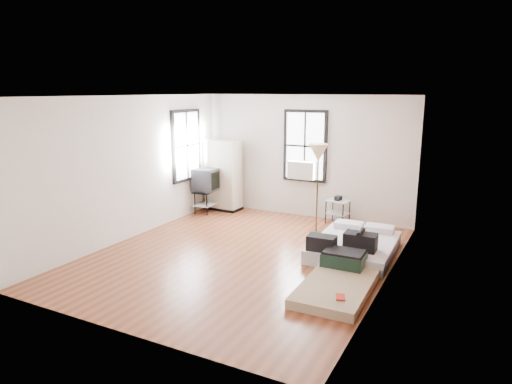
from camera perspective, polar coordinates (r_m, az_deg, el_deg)
The scene contains 8 objects.
ground at distance 8.25m, azimuth -1.66°, elevation -7.93°, with size 6.00×6.00×0.00m, color brown.
room_shell at distance 8.03m, azimuth 0.96°, elevation 4.32°, with size 5.02×6.02×2.80m.
mattress_main at distance 8.45m, azimuth 12.14°, elevation -6.53°, with size 1.43×1.90×0.60m.
mattress_bare at distance 7.10m, azimuth 10.35°, elevation -10.63°, with size 0.97×1.81×0.39m.
wardrobe at distance 11.21m, azimuth -4.11°, elevation 2.09°, with size 0.89×0.54×1.71m.
side_table at distance 10.20m, azimuth 10.20°, elevation -1.64°, with size 0.53×0.45×0.63m.
floor_lamp at distance 9.24m, azimuth 7.79°, elevation 4.39°, with size 0.40×0.40×1.85m.
tv_stand at distance 11.00m, azimuth -6.17°, elevation 1.41°, with size 0.59×0.80×1.07m.
Camera 1 is at (3.74, -6.76, 2.90)m, focal length 32.00 mm.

